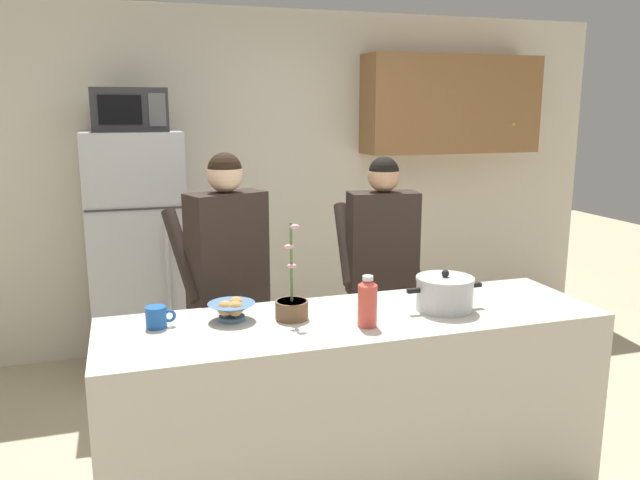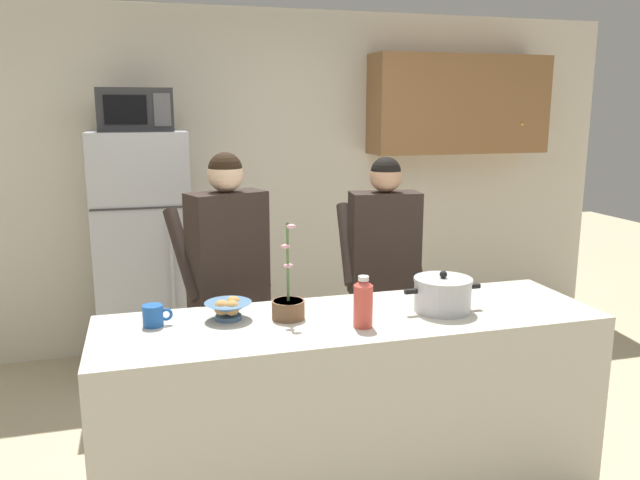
{
  "view_description": "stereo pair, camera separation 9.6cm",
  "coord_description": "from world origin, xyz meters",
  "views": [
    {
      "loc": [
        -0.99,
        -2.59,
        1.86
      ],
      "look_at": [
        0.0,
        0.55,
        1.17
      ],
      "focal_mm": 35.29,
      "sensor_mm": 36.0,
      "label": 1
    },
    {
      "loc": [
        -0.9,
        -2.62,
        1.86
      ],
      "look_at": [
        0.0,
        0.55,
        1.17
      ],
      "focal_mm": 35.29,
      "sensor_mm": 36.0,
      "label": 2
    }
  ],
  "objects": [
    {
      "name": "bread_bowl",
      "position": [
        -0.55,
        0.12,
        0.97
      ],
      "size": [
        0.22,
        0.22,
        0.1
      ],
      "color": "#4C7299",
      "rests_on": "kitchen_island"
    },
    {
      "name": "potted_orchid",
      "position": [
        -0.29,
        0.06,
        0.98
      ],
      "size": [
        0.15,
        0.15,
        0.45
      ],
      "color": "brown",
      "rests_on": "kitchen_island"
    },
    {
      "name": "coffee_mug",
      "position": [
        -0.88,
        0.12,
        0.97
      ],
      "size": [
        0.13,
        0.09,
        0.1
      ],
      "color": "#1E59B2",
      "rests_on": "kitchen_island"
    },
    {
      "name": "back_wall_unit",
      "position": [
        0.27,
        2.26,
        1.4
      ],
      "size": [
        6.0,
        0.48,
        2.6
      ],
      "color": "silver",
      "rests_on": "ground"
    },
    {
      "name": "microwave",
      "position": [
        -0.92,
        1.83,
        1.85
      ],
      "size": [
        0.48,
        0.37,
        0.28
      ],
      "color": "#2D2D30",
      "rests_on": "refrigerator"
    },
    {
      "name": "person_by_sink",
      "position": [
        0.46,
        0.77,
        0.98
      ],
      "size": [
        0.53,
        0.46,
        1.59
      ],
      "color": "#33384C",
      "rests_on": "ground"
    },
    {
      "name": "bottle_near_edge",
      "position": [
        -0.0,
        -0.14,
        1.03
      ],
      "size": [
        0.09,
        0.09,
        0.23
      ],
      "color": "#D84C3F",
      "rests_on": "kitchen_island"
    },
    {
      "name": "person_near_pot",
      "position": [
        -0.48,
        0.72,
        1.02
      ],
      "size": [
        0.59,
        0.54,
        1.64
      ],
      "color": "black",
      "rests_on": "ground"
    },
    {
      "name": "kitchen_island",
      "position": [
        0.0,
        0.0,
        0.46
      ],
      "size": [
        2.32,
        0.68,
        0.92
      ],
      "primitive_type": "cube",
      "color": "beige",
      "rests_on": "ground"
    },
    {
      "name": "cooking_pot",
      "position": [
        0.44,
        -0.03,
        1.0
      ],
      "size": [
        0.39,
        0.27,
        0.2
      ],
      "color": "silver",
      "rests_on": "kitchen_island"
    },
    {
      "name": "refrigerator",
      "position": [
        -0.92,
        1.85,
        0.86
      ],
      "size": [
        0.64,
        0.68,
        1.71
      ],
      "color": "#B7BABF",
      "rests_on": "ground"
    }
  ]
}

